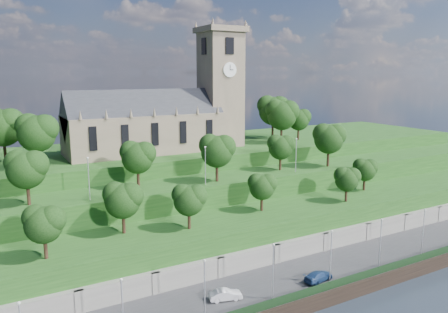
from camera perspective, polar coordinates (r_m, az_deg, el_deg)
promenade at (r=65.09m, az=5.96°, el=-16.99°), size 160.00×12.00×2.00m
quay_wall at (r=60.84m, az=9.42°, el=-19.11°), size 160.00×0.50×2.20m
fence at (r=60.55m, az=9.06°, el=-17.63°), size 160.00×0.10×1.20m
retaining_wall at (r=68.87m, az=3.05°, el=-13.91°), size 160.00×2.10×5.00m
embankment_lower at (r=73.02m, az=0.50°, el=-11.13°), size 160.00×12.00×8.00m
embankment_upper at (r=81.50m, az=-3.36°, el=-7.27°), size 160.00×10.00×12.00m
hilltop at (r=99.71m, az=-8.64°, el=-3.09°), size 160.00×32.00×15.00m
church at (r=93.76m, az=-7.58°, el=5.37°), size 38.60×12.35×27.60m
trees_lower at (r=69.68m, az=-0.44°, el=-4.60°), size 65.73×9.00×7.79m
trees_upper at (r=79.09m, az=-1.21°, el=0.95°), size 64.23×8.75×9.09m
trees_hilltop at (r=91.80m, az=-8.54°, el=4.83°), size 77.16×16.82×10.80m
lamp_posts_promenade at (r=59.07m, az=6.43°, el=-14.12°), size 60.36×0.36×7.72m
lamp_posts_upper at (r=76.32m, az=-2.46°, el=-0.74°), size 40.36×0.36×6.83m
car_middle at (r=60.09m, az=0.19°, el=-17.59°), size 4.59×2.61×1.43m
car_right at (r=66.25m, az=12.23°, el=-15.02°), size 5.09×2.71×1.41m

